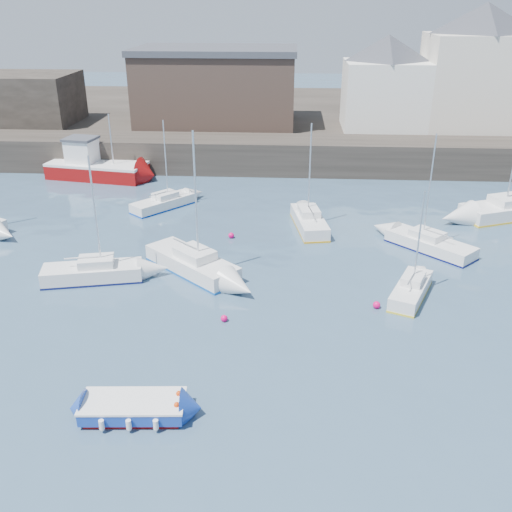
# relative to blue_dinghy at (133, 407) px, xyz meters

# --- Properties ---
(water) EXTENTS (220.00, 220.00, 0.00)m
(water) POSITION_rel_blue_dinghy_xyz_m (4.05, 0.19, -0.43)
(water) COLOR #2D4760
(water) RESTS_ON ground
(quay_wall) EXTENTS (90.00, 5.00, 3.00)m
(quay_wall) POSITION_rel_blue_dinghy_xyz_m (4.05, 35.19, 1.07)
(quay_wall) COLOR #28231E
(quay_wall) RESTS_ON ground
(land_strip) EXTENTS (90.00, 32.00, 2.80)m
(land_strip) POSITION_rel_blue_dinghy_xyz_m (4.05, 53.19, 0.97)
(land_strip) COLOR #28231E
(land_strip) RESTS_ON ground
(bldg_east_a) EXTENTS (13.36, 13.36, 11.80)m
(bldg_east_a) POSITION_rel_blue_dinghy_xyz_m (24.05, 42.19, 8.38)
(bldg_east_a) COLOR beige
(bldg_east_a) RESTS_ON land_strip
(bldg_east_d) EXTENTS (11.14, 11.14, 8.95)m
(bldg_east_d) POSITION_rel_blue_dinghy_xyz_m (15.05, 41.69, 6.93)
(bldg_east_d) COLOR white
(bldg_east_d) RESTS_ON land_strip
(warehouse) EXTENTS (16.40, 10.40, 7.60)m
(warehouse) POSITION_rel_blue_dinghy_xyz_m (-1.95, 43.19, 6.19)
(warehouse) COLOR #3D2D26
(warehouse) RESTS_ON land_strip
(bldg_west) EXTENTS (14.00, 8.00, 5.00)m
(bldg_west) POSITION_rel_blue_dinghy_xyz_m (-23.95, 42.19, 4.87)
(bldg_west) COLOR #353028
(bldg_west) RESTS_ON land_strip
(blue_dinghy) EXTENTS (4.16, 2.24, 0.77)m
(blue_dinghy) POSITION_rel_blue_dinghy_xyz_m (0.00, 0.00, 0.00)
(blue_dinghy) COLOR maroon
(blue_dinghy) RESTS_ON ground
(fishing_boat) EXTENTS (9.24, 4.76, 5.84)m
(fishing_boat) POSITION_rel_blue_dinghy_xyz_m (-11.84, 31.74, 0.70)
(fishing_boat) COLOR maroon
(fishing_boat) RESTS_ON ground
(sailboat_a) EXTENTS (5.93, 3.01, 7.37)m
(sailboat_a) POSITION_rel_blue_dinghy_xyz_m (-5.37, 11.51, 0.09)
(sailboat_a) COLOR white
(sailboat_a) RESTS_ON ground
(sailboat_b) EXTENTS (6.35, 6.06, 8.57)m
(sailboat_b) POSITION_rel_blue_dinghy_xyz_m (0.19, 13.02, 0.13)
(sailboat_b) COLOR white
(sailboat_b) RESTS_ON ground
(sailboat_c) EXTENTS (3.13, 4.72, 5.95)m
(sailboat_c) POSITION_rel_blue_dinghy_xyz_m (12.66, 10.60, 0.03)
(sailboat_c) COLOR white
(sailboat_c) RESTS_ON ground
(sailboat_d) EXTENTS (5.51, 5.49, 7.52)m
(sailboat_d) POSITION_rel_blue_dinghy_xyz_m (15.06, 17.12, 0.03)
(sailboat_d) COLOR white
(sailboat_d) RESTS_ON ground
(sailboat_f) EXTENTS (2.76, 5.86, 7.33)m
(sailboat_f) POSITION_rel_blue_dinghy_xyz_m (7.33, 20.56, 0.09)
(sailboat_f) COLOR white
(sailboat_f) RESTS_ON ground
(sailboat_h) EXTENTS (4.69, 5.06, 6.74)m
(sailboat_h) POSITION_rel_blue_dinghy_xyz_m (-3.92, 24.07, 0.01)
(sailboat_h) COLOR white
(sailboat_h) RESTS_ON ground
(buoy_near) EXTENTS (0.36, 0.36, 0.36)m
(buoy_near) POSITION_rel_blue_dinghy_xyz_m (2.73, 7.39, -0.43)
(buoy_near) COLOR #E2065D
(buoy_near) RESTS_ON ground
(buoy_mid) EXTENTS (0.40, 0.40, 0.40)m
(buoy_mid) POSITION_rel_blue_dinghy_xyz_m (10.64, 9.23, -0.43)
(buoy_mid) COLOR #E2065D
(buoy_mid) RESTS_ON ground
(buoy_far) EXTENTS (0.40, 0.40, 0.40)m
(buoy_far) POSITION_rel_blue_dinghy_xyz_m (1.97, 18.34, -0.43)
(buoy_far) COLOR #E2065D
(buoy_far) RESTS_ON ground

